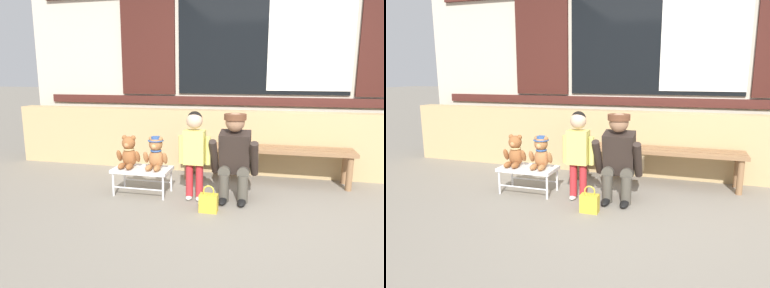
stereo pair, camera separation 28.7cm
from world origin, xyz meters
The scene contains 10 objects.
ground_plane centered at (0.00, 0.00, 0.00)m, with size 60.00×60.00×0.00m, color gray.
brick_low_wall centered at (0.00, 1.43, 0.42)m, with size 7.14×0.25×0.85m, color tan.
shop_facade centered at (0.00, 1.94, 1.65)m, with size 7.29×0.26×3.27m.
wooden_bench_long centered at (0.12, 1.06, 0.37)m, with size 2.10×0.40×0.44m.
small_display_bench centered at (-1.20, 0.27, 0.27)m, with size 0.64×0.36×0.30m.
teddy_bear_plain centered at (-1.36, 0.27, 0.46)m, with size 0.28×0.26×0.36m.
teddy_bear_with_hat centered at (-1.04, 0.27, 0.47)m, with size 0.28×0.27×0.36m.
child_standing centered at (-0.59, 0.22, 0.59)m, with size 0.35×0.18×0.96m.
adult_crouching centered at (-0.16, 0.32, 0.48)m, with size 0.50×0.49×0.95m.
handbag_on_ground centered at (-0.37, -0.09, 0.10)m, with size 0.18×0.11×0.27m.
Camera 2 is at (0.50, -3.19, 1.33)m, focal length 32.47 mm.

